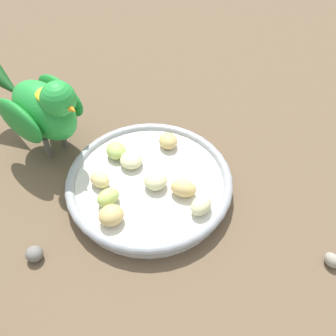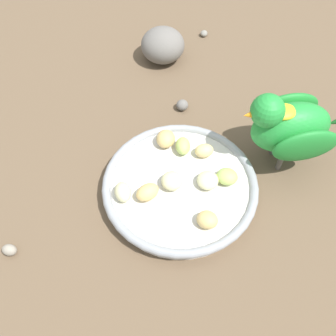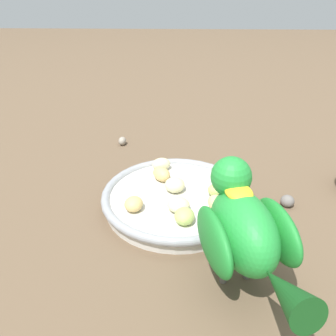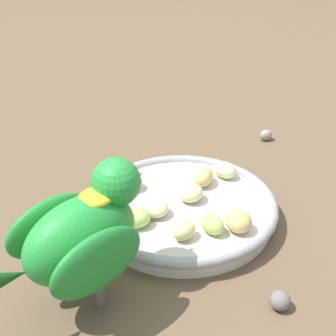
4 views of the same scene
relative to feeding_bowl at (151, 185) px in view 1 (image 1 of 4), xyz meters
name	(u,v)px [view 1 (image 1 of 4)]	position (x,y,z in m)	size (l,w,h in m)	color
ground_plane	(156,187)	(0.01, 0.00, -0.02)	(4.00, 4.00, 0.00)	brown
feeding_bowl	(151,185)	(0.00, 0.00, 0.00)	(0.24, 0.24, 0.03)	beige
apple_piece_0	(100,180)	(-0.06, 0.04, 0.02)	(0.03, 0.02, 0.02)	#E5C67F
apple_piece_1	(111,215)	(-0.08, -0.03, 0.02)	(0.03, 0.03, 0.02)	tan
apple_piece_2	(155,180)	(0.00, -0.01, 0.02)	(0.03, 0.03, 0.02)	beige
apple_piece_3	(183,188)	(0.03, -0.04, 0.02)	(0.04, 0.03, 0.02)	tan
apple_piece_4	(109,199)	(-0.07, 0.00, 0.02)	(0.03, 0.02, 0.02)	#B2CC66
apple_piece_5	(131,160)	(0.00, 0.04, 0.02)	(0.03, 0.03, 0.02)	beige
apple_piece_6	(168,141)	(0.06, 0.04, 0.02)	(0.03, 0.03, 0.02)	tan
apple_piece_7	(201,205)	(0.03, -0.08, 0.02)	(0.03, 0.02, 0.02)	beige
apple_piece_8	(116,150)	(-0.01, 0.07, 0.02)	(0.03, 0.03, 0.02)	#B2CC66
parrot	(42,106)	(-0.08, 0.17, 0.07)	(0.12, 0.21, 0.15)	#59544C
pebble_1	(34,254)	(-0.18, 0.00, -0.01)	(0.02, 0.02, 0.02)	slate
pebble_2	(332,260)	(0.12, -0.23, -0.01)	(0.02, 0.02, 0.02)	gray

